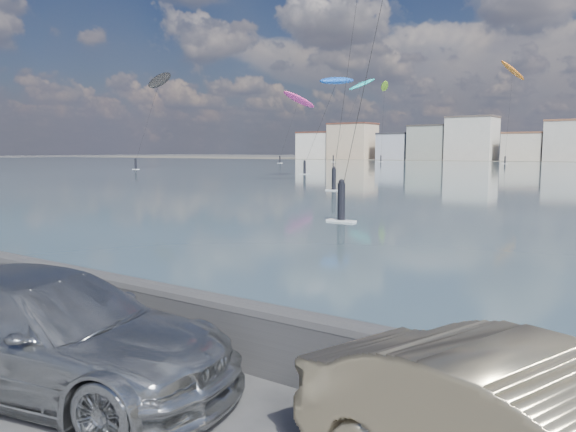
{
  "coord_description": "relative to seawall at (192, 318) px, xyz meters",
  "views": [
    {
      "loc": [
        6.36,
        -3.66,
        3.29
      ],
      "look_at": [
        1.0,
        4.0,
        2.2
      ],
      "focal_mm": 35.0,
      "sensor_mm": 36.0,
      "label": 1
    }
  ],
  "objects": [
    {
      "name": "kitesurfer_10",
      "position": [
        -36.06,
        66.8,
        12.81
      ],
      "size": [
        3.76,
        13.65,
        14.71
      ],
      "color": "blue",
      "rests_on": "ground"
    },
    {
      "name": "ground",
      "position": [
        0.0,
        -2.7,
        -0.58
      ],
      "size": [
        700.0,
        700.0,
        0.0
      ],
      "primitive_type": "plane",
      "color": "#333335",
      "rests_on": "ground"
    },
    {
      "name": "kitesurfer_16",
      "position": [
        -67.97,
        150.2,
        21.43
      ],
      "size": [
        6.11,
        11.56,
        24.2
      ],
      "color": "#8CD826",
      "rests_on": "ground"
    },
    {
      "name": "seawall",
      "position": [
        0.0,
        0.0,
        0.0
      ],
      "size": [
        400.0,
        0.36,
        1.08
      ],
      "color": "#28282B",
      "rests_on": "ground"
    },
    {
      "name": "kitesurfer_6",
      "position": [
        -82.45,
        125.74,
        16.72
      ],
      "size": [
        7.23,
        18.32,
        20.35
      ],
      "color": "#E5338C",
      "rests_on": "ground"
    },
    {
      "name": "kitesurfer_2",
      "position": [
        -30.4,
        145.86,
        22.71
      ],
      "size": [
        6.12,
        14.16,
        26.47
      ],
      "color": "orange",
      "rests_on": "ground"
    },
    {
      "name": "kitesurfer_3",
      "position": [
        -74.95,
        148.77,
        22.45
      ],
      "size": [
        7.21,
        20.33,
        25.75
      ],
      "color": "#19BFBF",
      "rests_on": "ground"
    },
    {
      "name": "car_silver",
      "position": [
        -0.63,
        -2.16,
        0.23
      ],
      "size": [
        6.0,
        3.54,
        1.63
      ],
      "primitive_type": "imported",
      "rotation": [
        0.0,
        0.0,
        1.81
      ],
      "color": "#A2A5A8",
      "rests_on": "ground"
    },
    {
      "name": "kitesurfer_7",
      "position": [
        -72.97,
        65.94,
        15.3
      ],
      "size": [
        5.2,
        11.74,
        18.7
      ],
      "color": "black",
      "rests_on": "ground"
    }
  ]
}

